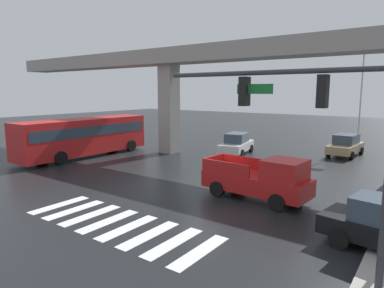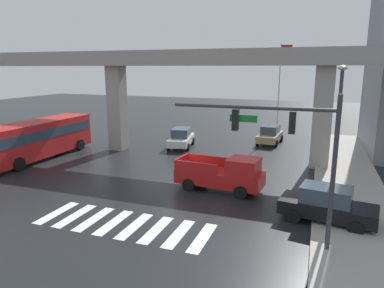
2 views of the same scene
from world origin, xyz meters
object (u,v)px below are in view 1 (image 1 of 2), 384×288
city_bus (84,135)px  sedan_tan (346,145)px  flagpole (363,86)px  sedan_white (237,144)px  pickup_truck (261,180)px  traffic_signal_mast (317,119)px

city_bus → sedan_tan: size_ratio=2.44×
flagpole → sedan_white: bearing=-132.9°
sedan_tan → flagpole: (0.27, 3.96, 4.68)m
sedan_white → flagpole: flagpole is taller
city_bus → flagpole: flagpole is taller
pickup_truck → traffic_signal_mast: size_ratio=0.81×
city_bus → sedan_white: size_ratio=2.37×
sedan_white → flagpole: size_ratio=0.48×
sedan_tan → city_bus: bearing=-143.5°
pickup_truck → sedan_white: 11.96m
sedan_white → pickup_truck: bearing=-56.1°
pickup_truck → city_bus: bearing=173.0°
traffic_signal_mast → flagpole: size_ratio=0.68×
pickup_truck → city_bus: city_bus is taller
sedan_white → sedan_tan: (7.44, 4.33, 0.00)m
flagpole → sedan_tan: bearing=-94.0°
sedan_tan → traffic_signal_mast: traffic_signal_mast is taller
sedan_white → city_bus: bearing=-139.0°
traffic_signal_mast → flagpole: flagpole is taller
sedan_white → flagpole: 12.25m
sedan_tan → flagpole: bearing=86.0°
traffic_signal_mast → flagpole: (-2.86, 23.67, 1.14)m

